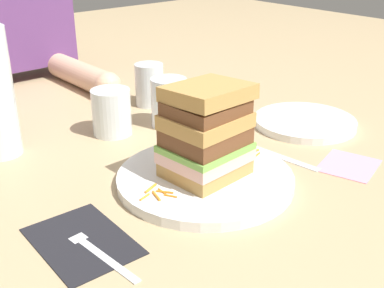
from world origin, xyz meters
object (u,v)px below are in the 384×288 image
at_px(fork, 92,246).
at_px(empty_tumbler_0, 149,85).
at_px(knife, 271,153).
at_px(sandwich, 206,132).
at_px(napkin_dark, 82,241).
at_px(empty_tumbler_1, 114,111).
at_px(side_plate, 305,122).
at_px(main_plate, 205,179).
at_px(napkin_pink, 349,165).
at_px(juice_glass, 169,106).

relative_size(fork, empty_tumbler_0, 1.84).
bearing_deg(knife, sandwich, -179.07).
xyz_separation_m(sandwich, napkin_dark, (-0.22, -0.01, -0.08)).
relative_size(empty_tumbler_1, side_plate, 0.44).
distance_m(empty_tumbler_0, side_plate, 0.34).
relative_size(main_plate, napkin_pink, 2.77).
bearing_deg(empty_tumbler_0, juice_glass, -109.56).
xyz_separation_m(empty_tumbler_0, side_plate, (0.16, -0.30, -0.04)).
relative_size(sandwich, side_plate, 0.72).
height_order(knife, juice_glass, juice_glass).
bearing_deg(main_plate, napkin_pink, -26.83).
distance_m(knife, empty_tumbler_0, 0.34).
distance_m(main_plate, knife, 0.16).
bearing_deg(empty_tumbler_0, side_plate, -62.06).
distance_m(main_plate, fork, 0.22).
xyz_separation_m(napkin_dark, empty_tumbler_0, (0.37, 0.35, 0.04)).
distance_m(juice_glass, side_plate, 0.27).
relative_size(sandwich, empty_tumbler_0, 1.57).
bearing_deg(napkin_pink, empty_tumbler_1, 119.99).
height_order(main_plate, fork, main_plate).
distance_m(empty_tumbler_1, side_plate, 0.37).
bearing_deg(empty_tumbler_0, sandwich, -113.56).
xyz_separation_m(napkin_dark, fork, (0.00, -0.02, 0.00)).
bearing_deg(empty_tumbler_1, main_plate, -91.21).
bearing_deg(empty_tumbler_0, main_plate, -113.67).
bearing_deg(napkin_dark, knife, 2.23).
xyz_separation_m(sandwich, fork, (-0.22, -0.03, -0.08)).
bearing_deg(side_plate, fork, -171.24).
height_order(napkin_dark, side_plate, side_plate).
bearing_deg(napkin_pink, empty_tumbler_0, 98.51).
bearing_deg(side_plate, napkin_dark, -173.65).
bearing_deg(napkin_pink, fork, 170.05).
relative_size(empty_tumbler_0, napkin_pink, 0.93).
height_order(knife, empty_tumbler_1, empty_tumbler_1).
distance_m(knife, side_plate, 0.16).
relative_size(sandwich, fork, 0.85).
xyz_separation_m(fork, side_plate, (0.52, 0.08, 0.00)).
bearing_deg(juice_glass, empty_tumbler_0, 70.44).
bearing_deg(empty_tumbler_1, side_plate, -35.01).
distance_m(juice_glass, napkin_pink, 0.35).
bearing_deg(fork, napkin_dark, 94.07).
height_order(juice_glass, napkin_pink, juice_glass).
xyz_separation_m(fork, juice_glass, (0.32, 0.25, 0.04)).
xyz_separation_m(fork, knife, (0.37, 0.04, -0.00)).
height_order(empty_tumbler_0, side_plate, empty_tumbler_0).
relative_size(main_plate, juice_glass, 2.84).
bearing_deg(knife, main_plate, -178.97).
bearing_deg(knife, napkin_dark, -177.77).
bearing_deg(sandwich, knife, 0.93).
bearing_deg(juice_glass, napkin_pink, -71.42).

